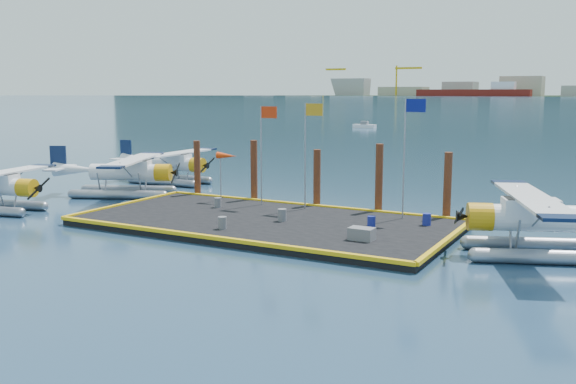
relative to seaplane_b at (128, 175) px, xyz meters
name	(u,v)px	position (x,y,z in m)	size (l,w,h in m)	color
ground	(265,226)	(13.48, -4.11, -1.54)	(4000.00, 4000.00, 0.00)	navy
dock	(265,223)	(13.48, -4.11, -1.34)	(20.00, 10.00, 0.40)	black
dock_bumpers	(265,218)	(13.48, -4.11, -1.05)	(20.25, 10.25, 0.18)	gold
seaplane_b	(128,175)	(0.00, 0.00, 0.00)	(9.18, 9.65, 3.53)	gray
seaplane_c	(173,166)	(-1.15, 6.38, -0.08)	(8.51, 9.37, 3.34)	gray
seaplane_d	(540,222)	(27.47, -4.01, 0.06)	(9.55, 10.12, 3.66)	gray
drum_0	(218,203)	(9.16, -2.37, -0.84)	(0.42, 0.42, 0.59)	slate
drum_1	(282,215)	(14.54, -4.12, -0.80)	(0.47, 0.47, 0.67)	slate
drum_2	(371,222)	(19.33, -3.33, -0.84)	(0.42, 0.42, 0.59)	navy
drum_3	(222,223)	(12.82, -7.27, -0.82)	(0.44, 0.44, 0.63)	slate
drum_4	(427,219)	(21.67, -1.46, -0.83)	(0.44, 0.44, 0.62)	navy
crate	(362,234)	(19.93, -6.16, -0.85)	(1.16, 0.77, 0.58)	slate
flagpole_red	(264,140)	(11.19, -0.31, 2.86)	(1.14, 0.08, 6.00)	gray
flagpole_yellow	(308,140)	(14.19, -0.31, 2.97)	(1.14, 0.08, 6.20)	gray
flagpole_blue	(408,140)	(20.18, -0.31, 3.15)	(1.14, 0.08, 6.50)	gray
windsock	(227,157)	(8.46, -0.31, 1.69)	(1.40, 0.44, 3.12)	gray
piling_0	(197,170)	(4.98, 1.29, 0.46)	(0.44, 0.44, 4.00)	#432013
piling_1	(254,173)	(9.48, 1.29, 0.56)	(0.44, 0.44, 4.20)	#432013
piling_2	(317,181)	(13.98, 1.29, 0.36)	(0.44, 0.44, 3.80)	#432013
piling_3	(379,181)	(17.98, 1.29, 0.61)	(0.44, 0.44, 4.30)	#432013
piling_4	(447,188)	(21.98, 1.29, 0.46)	(0.44, 0.44, 4.00)	#432013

